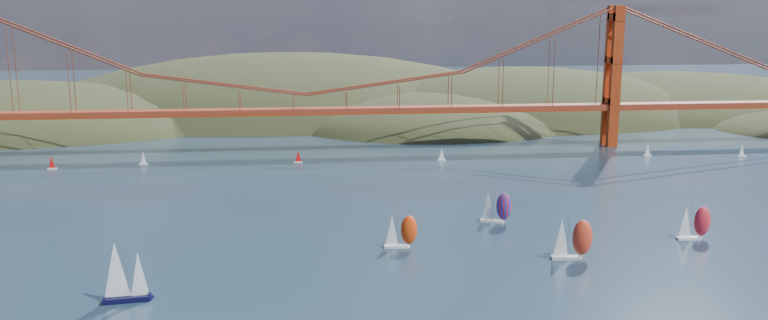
{
  "coord_description": "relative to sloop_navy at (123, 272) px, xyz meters",
  "views": [
    {
      "loc": [
        -2.76,
        -102.89,
        53.35
      ],
      "look_at": [
        19.16,
        90.0,
        14.27
      ],
      "focal_mm": 35.0,
      "sensor_mm": 36.0,
      "label": 1
    }
  ],
  "objects": [
    {
      "name": "headlands",
      "position": [
        80.89,
        245.28,
        -18.17
      ],
      "size": [
        725.0,
        225.0,
        96.0
      ],
      "color": "black",
      "rests_on": "ground"
    },
    {
      "name": "bridge",
      "position": [
        34.19,
        146.99,
        26.52
      ],
      "size": [
        552.0,
        12.0,
        55.0
      ],
      "color": "maroon",
      "rests_on": "ground"
    },
    {
      "name": "sloop_navy",
      "position": [
        0.0,
        0.0,
        0.0
      ],
      "size": [
        8.56,
        5.19,
        12.94
      ],
      "rotation": [
        0.0,
        0.0,
        0.13
      ],
      "color": "black",
      "rests_on": "ground"
    },
    {
      "name": "racer_0",
      "position": [
        55.26,
        26.03,
        -1.63
      ],
      "size": [
        7.61,
        3.29,
        8.64
      ],
      "rotation": [
        0.0,
        0.0,
        -0.09
      ],
      "color": "white",
      "rests_on": "ground"
    },
    {
      "name": "racer_1",
      "position": [
        91.1,
        13.9,
        -0.96
      ],
      "size": [
        8.87,
        3.95,
        10.06
      ],
      "rotation": [
        0.0,
        0.0,
        -0.1
      ],
      "color": "silver",
      "rests_on": "ground"
    },
    {
      "name": "racer_2",
      "position": [
        124.83,
        24.45,
        -1.45
      ],
      "size": [
        7.86,
        3.23,
        9.02
      ],
      "rotation": [
        0.0,
        0.0,
        -0.04
      ],
      "color": "white",
      "rests_on": "ground"
    },
    {
      "name": "racer_rwb",
      "position": [
        82.12,
        43.58,
        -1.45
      ],
      "size": [
        8.06,
        5.31,
        9.01
      ],
      "rotation": [
        0.0,
        0.0,
        -0.37
      ],
      "color": "white",
      "rests_on": "ground"
    },
    {
      "name": "distant_boat_2",
      "position": [
        -51.07,
        124.14,
        -3.3
      ],
      "size": [
        3.0,
        2.0,
        4.7
      ],
      "color": "silver",
      "rests_on": "ground"
    },
    {
      "name": "distant_boat_3",
      "position": [
        -21.69,
        128.65,
        -3.3
      ],
      "size": [
        3.0,
        2.0,
        4.7
      ],
      "color": "silver",
      "rests_on": "ground"
    },
    {
      "name": "distant_boat_4",
      "position": [
        161.12,
        123.56,
        -3.3
      ],
      "size": [
        3.0,
        2.0,
        4.7
      ],
      "color": "silver",
      "rests_on": "ground"
    },
    {
      "name": "distant_boat_5",
      "position": [
        195.08,
        118.39,
        -3.3
      ],
      "size": [
        3.0,
        2.0,
        4.7
      ],
      "color": "silver",
      "rests_on": "ground"
    },
    {
      "name": "distant_boat_8",
      "position": [
        83.56,
        123.79,
        -3.3
      ],
      "size": [
        3.0,
        2.0,
        4.7
      ],
      "color": "silver",
      "rests_on": "ground"
    },
    {
      "name": "distant_boat_9",
      "position": [
        32.29,
        125.82,
        -3.3
      ],
      "size": [
        3.0,
        2.0,
        4.7
      ],
      "color": "silver",
      "rests_on": "ground"
    }
  ]
}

